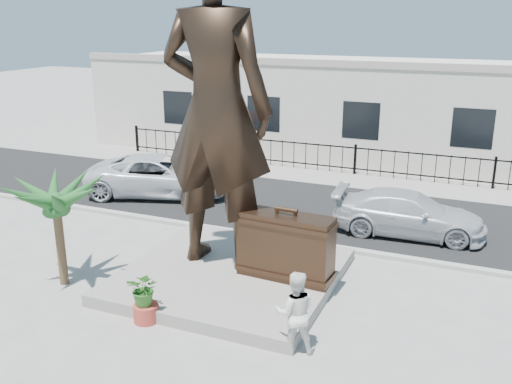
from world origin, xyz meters
TOP-DOWN VIEW (x-y plane):
  - ground at (0.00, 0.00)m, footprint 100.00×100.00m
  - street at (0.00, 8.00)m, footprint 40.00×7.00m
  - curb at (0.00, 4.50)m, footprint 40.00×0.25m
  - far_sidewalk at (0.00, 12.00)m, footprint 40.00×2.50m
  - plinth at (-0.50, 1.50)m, footprint 5.20×5.20m
  - fence at (0.00, 12.80)m, footprint 22.00×0.10m
  - building at (0.00, 17.00)m, footprint 28.00×7.00m
  - statue at (-1.01, 1.89)m, footprint 2.97×1.99m
  - suitcase at (0.93, 1.66)m, footprint 2.37×0.88m
  - tourist at (2.06, -0.88)m, footprint 1.04×0.94m
  - car_white at (-6.09, 7.08)m, footprint 5.88×3.99m
  - car_silver at (3.17, 6.58)m, footprint 4.71×2.17m
  - worker at (-5.59, 12.16)m, footprint 1.43×1.03m
  - palm_tree at (-4.31, -0.30)m, footprint 1.80×1.80m
  - planter at (-1.35, -1.06)m, footprint 0.56×0.56m
  - shrub at (-1.35, -1.06)m, footprint 0.82×0.75m

SIDE VIEW (x-z plane):
  - ground at x=0.00m, z-range 0.00..0.00m
  - palm_tree at x=-4.31m, z-range -1.60..1.60m
  - street at x=0.00m, z-range 0.00..0.01m
  - far_sidewalk at x=0.00m, z-range 0.00..0.02m
  - curb at x=0.00m, z-range 0.00..0.12m
  - plinth at x=-0.50m, z-range 0.00..0.30m
  - planter at x=-1.35m, z-range 0.00..0.40m
  - fence at x=0.00m, z-range 0.00..1.20m
  - car_silver at x=3.17m, z-range 0.01..1.34m
  - car_white at x=-6.09m, z-range 0.01..1.50m
  - shrub at x=-1.35m, z-range 0.40..1.19m
  - tourist at x=2.06m, z-range 0.00..1.74m
  - worker at x=-5.59m, z-range 0.02..2.02m
  - suitcase at x=0.93m, z-range 0.30..1.94m
  - building at x=0.00m, z-range 0.00..4.40m
  - statue at x=-1.01m, z-range 0.30..8.32m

